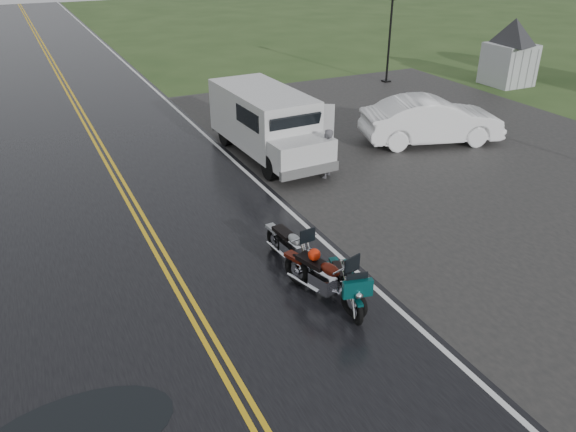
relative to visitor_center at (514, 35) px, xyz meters
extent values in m
plane|color=#2D471E|center=(-20.00, -12.00, -2.40)|extent=(120.00, 120.00, 0.00)
cube|color=black|center=(-20.00, -2.00, -2.38)|extent=(8.00, 100.00, 0.04)
cube|color=black|center=(-9.00, -7.00, -2.38)|extent=(14.00, 24.00, 0.03)
imported|color=#4C4B50|center=(-14.07, -6.38, -1.62)|extent=(0.67, 0.65, 1.55)
imported|color=white|center=(-9.07, -5.25, -1.58)|extent=(5.29, 3.11, 1.65)
camera|label=1|loc=(-22.39, -20.48, 4.58)|focal=35.00mm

